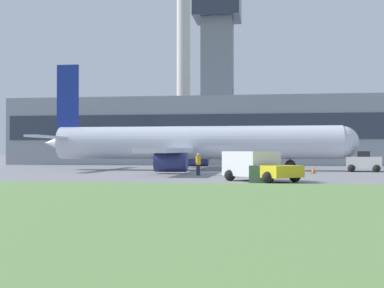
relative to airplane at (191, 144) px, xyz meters
name	(u,v)px	position (x,y,z in m)	size (l,w,h in m)	color
ground_plane	(215,172)	(2.59, -3.42, -2.60)	(400.00, 400.00, 0.00)	gray
grass_strip	(54,233)	(2.59, -39.92, -2.57)	(240.00, 37.00, 0.06)	#668E4C
terminal_building	(233,128)	(2.44, 24.88, 2.56)	(61.71, 14.56, 24.29)	#8C939E
smokestack_left	(184,75)	(-8.95, 51.88, 14.30)	(3.03, 3.03, 33.54)	beige
airplane	(191,144)	(0.00, 0.00, 0.00)	(30.71, 30.00, 10.53)	silver
pushback_tug	(364,163)	(15.89, -1.40, -1.77)	(3.31, 2.97, 1.85)	white
baggage_truck	(257,166)	(6.67, -18.28, -1.67)	(5.00, 5.08, 1.84)	yellow
ground_crew_person	(198,164)	(2.07, -10.90, -1.73)	(0.43, 0.43, 1.70)	#23283D
traffic_cone_near_nose	(313,170)	(11.11, -5.55, -2.32)	(0.49, 0.49, 0.62)	black
utility_cabinet	(257,174)	(6.70, -19.74, -2.09)	(0.96, 0.79, 1.01)	#4C724C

